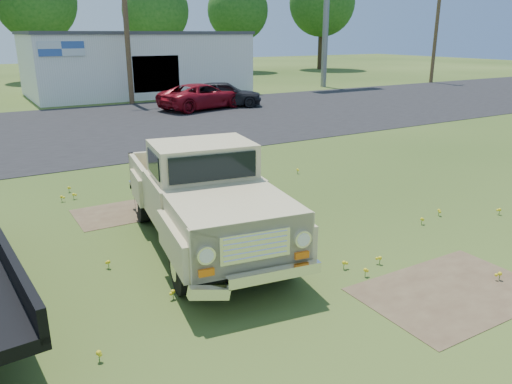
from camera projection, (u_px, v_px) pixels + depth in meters
ground at (275, 247)px, 9.89m from camera, size 140.00×140.00×0.00m
asphalt_lot at (92, 128)px, 22.17m from camera, size 90.00×14.00×0.02m
dirt_patch_a at (452, 292)px, 8.17m from camera, size 3.00×2.00×0.01m
dirt_patch_b at (124, 212)px, 11.78m from camera, size 2.20×1.60×0.01m
commercial_building at (136, 63)px, 34.27m from camera, size 14.20×8.20×4.15m
utility_pole_mid at (126, 23)px, 28.44m from camera, size 1.60×0.30×9.00m
utility_pole_east at (437, 26)px, 41.11m from camera, size 1.60×0.30×9.00m
treeline_d at (35, 1)px, 42.00m from camera, size 6.72×6.72×10.00m
treeline_e at (156, 11)px, 45.83m from camera, size 6.08×6.08×9.04m
treeline_f at (238, 10)px, 52.65m from camera, size 6.40×6.40×9.52m
treeline_g at (322, 3)px, 56.01m from camera, size 7.36×7.36×10.95m
vintage_pickup_truck at (203, 194)px, 9.72m from camera, size 3.06×6.02×2.09m
red_pickup at (202, 97)px, 27.54m from camera, size 5.38×3.41×1.38m
dark_sedan at (224, 94)px, 28.36m from camera, size 4.59×3.20×1.45m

